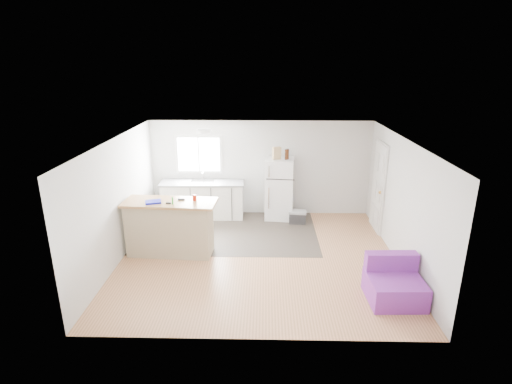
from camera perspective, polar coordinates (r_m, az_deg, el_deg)
room at (r=7.70m, az=0.43°, el=-1.38°), size 5.51×5.01×2.41m
vinyl_zone at (r=9.35m, az=-3.93°, el=-5.67°), size 4.05×2.50×0.00m
window at (r=10.13m, az=-8.17°, el=5.33°), size 1.18×0.06×0.98m
interior_door at (r=9.59m, az=17.08°, el=0.65°), size 0.11×0.92×2.10m
ceiling_fixture at (r=8.67m, az=-7.47°, el=8.64°), size 0.30×0.30×0.07m
kitchen_cabinets at (r=10.12m, az=-7.60°, el=-1.02°), size 2.09×0.70×1.20m
peninsula at (r=8.31m, az=-12.17°, el=-4.94°), size 1.88×0.82×1.13m
refrigerator at (r=9.90m, az=3.38°, el=0.46°), size 0.74×0.71×1.53m
cooler at (r=9.80m, az=5.95°, el=-3.54°), size 0.44×0.32×0.32m
purple_seat at (r=7.16m, az=19.11°, el=-12.40°), size 0.90×0.85×0.72m
cleaner_jug at (r=8.40m, az=-11.82°, el=-8.03°), size 0.15×0.13×0.29m
mop at (r=8.32m, az=-12.13°, el=-7.50°), size 0.25×0.36×1.31m
red_cup at (r=8.03m, az=-8.76°, el=-0.81°), size 0.09×0.09×0.12m
blue_tray at (r=8.09m, az=-14.49°, el=-1.37°), size 0.35×0.30×0.04m
tool_a at (r=8.12m, az=-10.63°, el=-1.03°), size 0.14×0.06×0.03m
tool_b at (r=7.97m, az=-12.38°, el=-1.55°), size 0.10×0.05×0.03m
cardboard_box at (r=9.60m, az=2.98°, el=5.56°), size 0.22×0.16×0.30m
bottle_left at (r=9.59m, az=4.35°, el=5.36°), size 0.08×0.08×0.25m
bottle_right at (r=9.64m, az=4.52°, el=5.43°), size 0.09×0.09×0.25m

